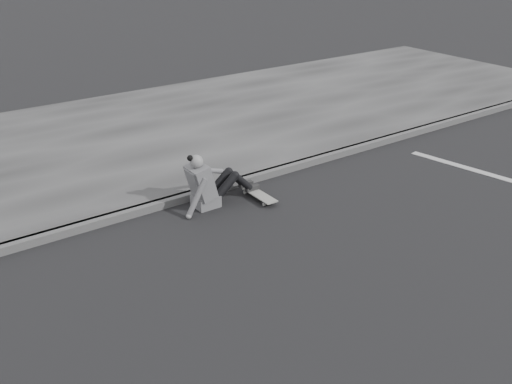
# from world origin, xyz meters

# --- Properties ---
(ground) EXTENTS (80.00, 80.00, 0.00)m
(ground) POSITION_xyz_m (0.00, 0.00, 0.00)
(ground) COLOR black
(ground) RESTS_ON ground
(curb) EXTENTS (24.00, 0.16, 0.12)m
(curb) POSITION_xyz_m (0.00, 2.58, 0.06)
(curb) COLOR #484848
(curb) RESTS_ON ground
(sidewalk) EXTENTS (24.00, 6.00, 0.12)m
(sidewalk) POSITION_xyz_m (0.00, 5.60, 0.06)
(sidewalk) COLOR #363636
(sidewalk) RESTS_ON ground
(skateboard) EXTENTS (0.20, 0.78, 0.09)m
(skateboard) POSITION_xyz_m (1.16, 1.99, 0.07)
(skateboard) COLOR gray
(skateboard) RESTS_ON ground
(seated_woman) EXTENTS (1.38, 0.46, 0.88)m
(seated_woman) POSITION_xyz_m (0.42, 2.23, 0.36)
(seated_woman) COLOR #58585A
(seated_woman) RESTS_ON ground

